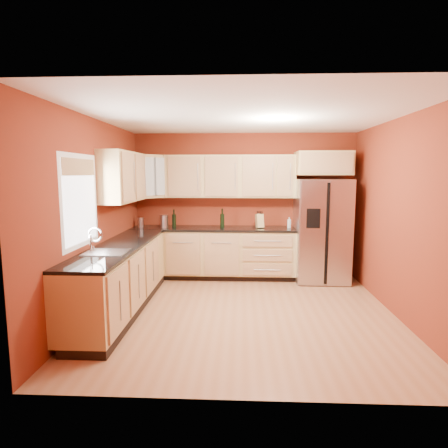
# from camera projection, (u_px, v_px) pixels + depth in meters

# --- Properties ---
(floor) EXTENTS (4.00, 4.00, 0.00)m
(floor) POSITION_uv_depth(u_px,v_px,m) (244.00, 312.00, 5.09)
(floor) COLOR #9E633D
(floor) RESTS_ON ground
(ceiling) EXTENTS (4.00, 4.00, 0.00)m
(ceiling) POSITION_uv_depth(u_px,v_px,m) (246.00, 116.00, 4.74)
(ceiling) COLOR white
(ceiling) RESTS_ON wall_back
(wall_back) EXTENTS (4.00, 0.04, 2.60)m
(wall_back) POSITION_uv_depth(u_px,v_px,m) (244.00, 205.00, 6.90)
(wall_back) COLOR maroon
(wall_back) RESTS_ON floor
(wall_front) EXTENTS (4.00, 0.04, 2.60)m
(wall_front) POSITION_uv_depth(u_px,v_px,m) (248.00, 247.00, 2.94)
(wall_front) COLOR maroon
(wall_front) RESTS_ON floor
(wall_left) EXTENTS (0.04, 4.00, 2.60)m
(wall_left) POSITION_uv_depth(u_px,v_px,m) (96.00, 217.00, 5.01)
(wall_left) COLOR maroon
(wall_left) RESTS_ON floor
(wall_right) EXTENTS (0.04, 4.00, 2.60)m
(wall_right) POSITION_uv_depth(u_px,v_px,m) (400.00, 218.00, 4.83)
(wall_right) COLOR maroon
(wall_right) RESTS_ON floor
(base_cabinets_back) EXTENTS (2.90, 0.60, 0.88)m
(base_cabinets_back) POSITION_uv_depth(u_px,v_px,m) (213.00, 254.00, 6.74)
(base_cabinets_back) COLOR tan
(base_cabinets_back) RESTS_ON floor
(base_cabinets_left) EXTENTS (0.60, 2.80, 0.88)m
(base_cabinets_left) POSITION_uv_depth(u_px,v_px,m) (120.00, 279.00, 5.11)
(base_cabinets_left) COLOR tan
(base_cabinets_left) RESTS_ON floor
(countertop_back) EXTENTS (2.90, 0.62, 0.04)m
(countertop_back) POSITION_uv_depth(u_px,v_px,m) (213.00, 229.00, 6.67)
(countertop_back) COLOR black
(countertop_back) RESTS_ON base_cabinets_back
(countertop_left) EXTENTS (0.62, 2.80, 0.04)m
(countertop_left) POSITION_uv_depth(u_px,v_px,m) (120.00, 246.00, 5.05)
(countertop_left) COLOR black
(countertop_left) RESTS_ON base_cabinets_left
(upper_cabinets_back) EXTENTS (2.30, 0.33, 0.75)m
(upper_cabinets_back) POSITION_uv_depth(u_px,v_px,m) (230.00, 176.00, 6.68)
(upper_cabinets_back) COLOR tan
(upper_cabinets_back) RESTS_ON wall_back
(upper_cabinets_left) EXTENTS (0.33, 1.35, 0.75)m
(upper_cabinets_left) POSITION_uv_depth(u_px,v_px,m) (123.00, 177.00, 5.65)
(upper_cabinets_left) COLOR tan
(upper_cabinets_left) RESTS_ON wall_left
(corner_upper_cabinet) EXTENTS (0.67, 0.67, 0.75)m
(corner_upper_cabinet) POSITION_uv_depth(u_px,v_px,m) (149.00, 176.00, 6.58)
(corner_upper_cabinet) COLOR tan
(corner_upper_cabinet) RESTS_ON wall_back
(over_fridge_cabinet) EXTENTS (0.92, 0.60, 0.40)m
(over_fridge_cabinet) POSITION_uv_depth(u_px,v_px,m) (323.00, 163.00, 6.44)
(over_fridge_cabinet) COLOR tan
(over_fridge_cabinet) RESTS_ON wall_back
(refrigerator) EXTENTS (0.90, 0.75, 1.78)m
(refrigerator) POSITION_uv_depth(u_px,v_px,m) (321.00, 230.00, 6.52)
(refrigerator) COLOR #A8A8AC
(refrigerator) RESTS_ON floor
(window) EXTENTS (0.03, 0.90, 1.00)m
(window) POSITION_uv_depth(u_px,v_px,m) (80.00, 201.00, 4.48)
(window) COLOR white
(window) RESTS_ON wall_left
(sink_faucet) EXTENTS (0.50, 0.42, 0.30)m
(sink_faucet) POSITION_uv_depth(u_px,v_px,m) (106.00, 240.00, 4.53)
(sink_faucet) COLOR silver
(sink_faucet) RESTS_ON countertop_left
(canister_left) EXTENTS (0.16, 0.16, 0.22)m
(canister_left) POSITION_uv_depth(u_px,v_px,m) (164.00, 221.00, 6.66)
(canister_left) COLOR #A8A8AC
(canister_left) RESTS_ON countertop_back
(canister_right) EXTENTS (0.13, 0.13, 0.17)m
(canister_right) POSITION_uv_depth(u_px,v_px,m) (141.00, 222.00, 6.69)
(canister_right) COLOR #A8A8AC
(canister_right) RESTS_ON countertop_back
(wine_bottle_a) EXTENTS (0.10, 0.10, 0.34)m
(wine_bottle_a) POSITION_uv_depth(u_px,v_px,m) (222.00, 218.00, 6.62)
(wine_bottle_a) COLOR black
(wine_bottle_a) RESTS_ON countertop_back
(wine_bottle_b) EXTENTS (0.09, 0.09, 0.32)m
(wine_bottle_b) POSITION_uv_depth(u_px,v_px,m) (174.00, 218.00, 6.69)
(wine_bottle_b) COLOR black
(wine_bottle_b) RESTS_ON countertop_back
(knife_block) EXTENTS (0.15, 0.14, 0.24)m
(knife_block) POSITION_uv_depth(u_px,v_px,m) (260.00, 221.00, 6.63)
(knife_block) COLOR tan
(knife_block) RESTS_ON countertop_back
(soap_dispenser) EXTENTS (0.08, 0.08, 0.19)m
(soap_dispenser) POSITION_uv_depth(u_px,v_px,m) (289.00, 223.00, 6.62)
(soap_dispenser) COLOR silver
(soap_dispenser) RESTS_ON countertop_back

